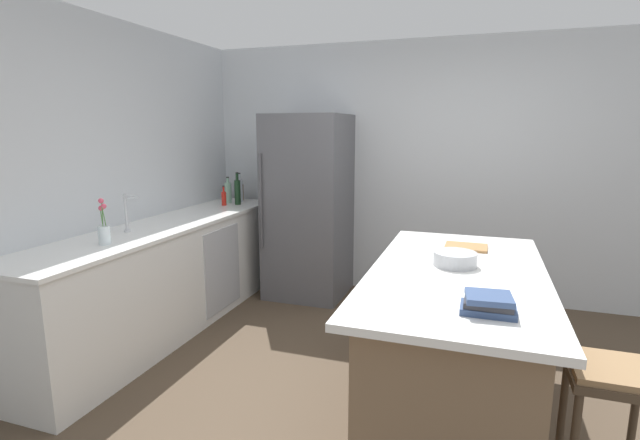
% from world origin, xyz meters
% --- Properties ---
extents(ground_plane, '(7.20, 7.20, 0.00)m').
position_xyz_m(ground_plane, '(0.00, 0.00, 0.00)').
color(ground_plane, '#4C3D2D').
extents(wall_rear, '(6.00, 0.10, 2.60)m').
position_xyz_m(wall_rear, '(0.00, 2.25, 1.30)').
color(wall_rear, silver).
rests_on(wall_rear, ground_plane).
extents(wall_left, '(0.10, 6.00, 2.60)m').
position_xyz_m(wall_left, '(-2.45, 0.00, 1.30)').
color(wall_left, silver).
rests_on(wall_left, ground_plane).
extents(counter_run_left, '(0.67, 3.02, 0.93)m').
position_xyz_m(counter_run_left, '(-2.08, 0.60, 0.47)').
color(counter_run_left, silver).
rests_on(counter_run_left, ground_plane).
extents(kitchen_island, '(0.99, 1.98, 0.90)m').
position_xyz_m(kitchen_island, '(0.35, 0.11, 0.46)').
color(kitchen_island, '#7A6047').
rests_on(kitchen_island, ground_plane).
extents(refrigerator, '(0.78, 0.79, 1.87)m').
position_xyz_m(refrigerator, '(-1.22, 1.82, 0.94)').
color(refrigerator, '#56565B').
rests_on(refrigerator, ground_plane).
extents(bar_stool, '(0.36, 0.36, 0.70)m').
position_xyz_m(bar_stool, '(1.05, -0.46, 0.57)').
color(bar_stool, '#473828').
rests_on(bar_stool, ground_plane).
extents(sink_faucet, '(0.15, 0.05, 0.30)m').
position_xyz_m(sink_faucet, '(-2.13, 0.22, 1.09)').
color(sink_faucet, silver).
rests_on(sink_faucet, counter_run_left).
extents(flower_vase, '(0.08, 0.08, 0.33)m').
position_xyz_m(flower_vase, '(-2.01, -0.15, 1.03)').
color(flower_vase, silver).
rests_on(flower_vase, counter_run_left).
extents(whiskey_bottle, '(0.07, 0.07, 0.24)m').
position_xyz_m(whiskey_bottle, '(-2.11, 2.00, 1.03)').
color(whiskey_bottle, brown).
rests_on(whiskey_bottle, counter_run_left).
extents(soda_bottle, '(0.08, 0.08, 0.32)m').
position_xyz_m(soda_bottle, '(-2.07, 1.90, 1.07)').
color(soda_bottle, silver).
rests_on(soda_bottle, counter_run_left).
extents(gin_bottle, '(0.07, 0.07, 0.28)m').
position_xyz_m(gin_bottle, '(-2.15, 1.80, 1.05)').
color(gin_bottle, '#8CB79E').
rests_on(gin_bottle, counter_run_left).
extents(wine_bottle, '(0.06, 0.06, 0.34)m').
position_xyz_m(wine_bottle, '(-1.99, 1.72, 1.07)').
color(wine_bottle, '#19381E').
rests_on(wine_bottle, counter_run_left).
extents(hot_sauce_bottle, '(0.05, 0.05, 0.21)m').
position_xyz_m(hot_sauce_bottle, '(-2.10, 1.62, 1.01)').
color(hot_sauce_bottle, red).
rests_on(hot_sauce_bottle, counter_run_left).
extents(cookbook_stack, '(0.24, 0.20, 0.09)m').
position_xyz_m(cookbook_stack, '(0.51, -0.53, 0.95)').
color(cookbook_stack, '#334770').
rests_on(cookbook_stack, kitchen_island).
extents(mixing_bowl, '(0.26, 0.26, 0.09)m').
position_xyz_m(mixing_bowl, '(0.33, 0.19, 0.95)').
color(mixing_bowl, '#B2B5BA').
rests_on(mixing_bowl, kitchen_island).
extents(cutting_board, '(0.29, 0.23, 0.02)m').
position_xyz_m(cutting_board, '(0.38, 0.67, 0.91)').
color(cutting_board, '#9E7042').
rests_on(cutting_board, kitchen_island).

